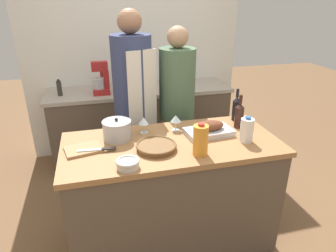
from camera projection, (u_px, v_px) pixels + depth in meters
name	position (u px, v px, depth m)	size (l,w,h in m)	color
ground_plane	(171.00, 237.00, 2.54)	(12.00, 12.00, 0.00)	brown
kitchen_island	(171.00, 193.00, 2.36)	(1.58, 0.73, 0.90)	brown
back_counter	(141.00, 124.00, 3.65)	(2.11, 0.60, 0.89)	brown
back_wall	(134.00, 50.00, 3.63)	(2.61, 0.10, 2.55)	silver
roasting_pan	(209.00, 130.00, 2.28)	(0.37, 0.24, 0.11)	#BCBCC1
wicker_basket	(156.00, 146.00, 2.07)	(0.28, 0.28, 0.04)	brown
cutting_board	(84.00, 149.00, 2.06)	(0.28, 0.23, 0.02)	#AD7F51
stock_pot	(117.00, 130.00, 2.20)	(0.21, 0.21, 0.17)	#B7B7BC
mixing_bowl	(128.00, 163.00, 1.84)	(0.15, 0.15, 0.06)	beige
juice_jug	(201.00, 140.00, 1.97)	(0.10, 0.10, 0.23)	orange
milk_jug	(247.00, 130.00, 2.16)	(0.10, 0.10, 0.19)	white
wine_bottle_green	(239.00, 115.00, 2.39)	(0.07, 0.07, 0.27)	#381E19
wine_bottle_dark	(236.00, 108.00, 2.53)	(0.07, 0.07, 0.28)	black
wine_glass_left	(176.00, 119.00, 2.34)	(0.08, 0.08, 0.13)	silver
wine_glass_right	(144.00, 121.00, 2.29)	(0.08, 0.08, 0.13)	silver
knife_chef	(98.00, 149.00, 2.03)	(0.26, 0.05, 0.01)	#B7B7BC
stand_mixer	(101.00, 81.00, 3.22)	(0.18, 0.14, 0.36)	#B22323
condiment_bottle_tall	(103.00, 79.00, 3.48)	(0.05, 0.05, 0.22)	maroon
condiment_bottle_short	(59.00, 88.00, 3.20)	(0.05, 0.05, 0.18)	#332D28
person_cook_aproned	(134.00, 101.00, 2.75)	(0.37, 0.39, 1.79)	beige
person_cook_guest	(177.00, 106.00, 2.87)	(0.34, 0.34, 1.65)	beige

